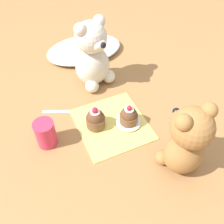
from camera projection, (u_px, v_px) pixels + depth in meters
ground_plane at (112, 124)px, 0.79m from camera, size 4.00×4.00×0.00m
knitted_placemat at (112, 124)px, 0.79m from camera, size 0.20×0.21×0.01m
tulle_cloth at (84, 49)px, 1.03m from camera, size 0.30×0.20×0.04m
teddy_bear_cream at (93, 56)px, 0.85m from camera, size 0.15×0.14×0.24m
teddy_bear_tan at (187, 141)px, 0.62m from camera, size 0.11×0.12×0.22m
cupcake_near_cream_bear at (96, 119)px, 0.76m from camera, size 0.06×0.06×0.07m
saucer_plate at (128, 122)px, 0.79m from camera, size 0.08×0.08×0.01m
cupcake_near_tan_bear at (129, 116)px, 0.77m from camera, size 0.05×0.05×0.07m
juice_glass at (46, 133)px, 0.72m from camera, size 0.06×0.06×0.08m
teaspoon at (62, 111)px, 0.83m from camera, size 0.12×0.06×0.01m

